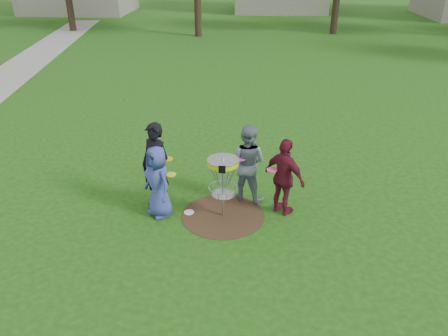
# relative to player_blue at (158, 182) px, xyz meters

# --- Properties ---
(ground) EXTENTS (100.00, 100.00, 0.00)m
(ground) POSITION_rel_player_blue_xyz_m (1.36, 0.02, -0.79)
(ground) COLOR #19470F
(ground) RESTS_ON ground
(dirt_patch) EXTENTS (1.80, 1.80, 0.01)m
(dirt_patch) POSITION_rel_player_blue_xyz_m (1.36, 0.02, -0.79)
(dirt_patch) COLOR #47331E
(dirt_patch) RESTS_ON ground
(player_blue) EXTENTS (0.90, 0.91, 1.59)m
(player_blue) POSITION_rel_player_blue_xyz_m (0.00, 0.00, 0.00)
(player_blue) COLOR #364296
(player_blue) RESTS_ON ground
(player_black) EXTENTS (0.85, 0.77, 1.96)m
(player_black) POSITION_rel_player_blue_xyz_m (-0.10, 0.34, 0.18)
(player_black) COLOR black
(player_black) RESTS_ON ground
(player_grey) EXTENTS (1.06, 0.95, 1.79)m
(player_grey) POSITION_rel_player_blue_xyz_m (1.85, 0.82, 0.10)
(player_grey) COLOR slate
(player_grey) RESTS_ON ground
(player_maroon) EXTENTS (1.03, 0.98, 1.72)m
(player_maroon) POSITION_rel_player_blue_xyz_m (2.64, 0.24, 0.06)
(player_maroon) COLOR maroon
(player_maroon) RESTS_ON ground
(disc_on_grass) EXTENTS (0.22, 0.22, 0.02)m
(disc_on_grass) POSITION_rel_player_blue_xyz_m (0.61, 0.08, -0.78)
(disc_on_grass) COLOR white
(disc_on_grass) RESTS_ON ground
(disc_golf_basket) EXTENTS (0.66, 0.67, 1.38)m
(disc_golf_basket) POSITION_rel_player_blue_xyz_m (1.36, 0.02, 0.23)
(disc_golf_basket) COLOR #9EA0A5
(disc_golf_basket) RESTS_ON ground
(held_discs) EXTENTS (2.41, 0.79, 0.24)m
(held_discs) POSITION_rel_player_blue_xyz_m (1.13, 0.26, 0.29)
(held_discs) COLOR yellow
(held_discs) RESTS_ON ground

